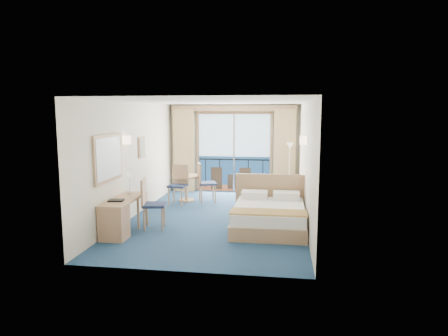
% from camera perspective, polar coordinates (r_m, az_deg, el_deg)
% --- Properties ---
extents(floor, '(6.50, 6.50, 0.00)m').
position_cam_1_polar(floor, '(9.46, -0.92, -7.10)').
color(floor, navy).
rests_on(floor, ground).
extents(room_walls, '(4.04, 6.54, 2.72)m').
position_cam_1_polar(room_walls, '(9.16, -0.95, 3.70)').
color(room_walls, silver).
rests_on(room_walls, ground).
extents(balcony_door, '(2.36, 0.03, 2.52)m').
position_cam_1_polar(balcony_door, '(12.39, 1.41, 1.87)').
color(balcony_door, navy).
rests_on(balcony_door, room_walls).
extents(curtain_left, '(0.65, 0.22, 2.55)m').
position_cam_1_polar(curtain_left, '(12.51, -5.71, 2.50)').
color(curtain_left, tan).
rests_on(curtain_left, room_walls).
extents(curtain_right, '(0.65, 0.22, 2.55)m').
position_cam_1_polar(curtain_right, '(12.15, 8.64, 2.29)').
color(curtain_right, tan).
rests_on(curtain_right, room_walls).
extents(pelmet, '(3.80, 0.25, 0.18)m').
position_cam_1_polar(pelmet, '(12.21, 1.40, 8.54)').
color(pelmet, tan).
rests_on(pelmet, room_walls).
extents(mirror, '(0.05, 1.25, 0.95)m').
position_cam_1_polar(mirror, '(8.32, -16.19, 1.37)').
color(mirror, tan).
rests_on(mirror, room_walls).
extents(wall_print, '(0.04, 0.42, 0.52)m').
position_cam_1_polar(wall_print, '(10.11, -11.64, 2.93)').
color(wall_print, tan).
rests_on(wall_print, room_walls).
extents(sconce_left, '(0.18, 0.18, 0.18)m').
position_cam_1_polar(sconce_left, '(9.10, -13.75, 3.90)').
color(sconce_left, beige).
rests_on(sconce_left, room_walls).
extents(sconce_right, '(0.18, 0.18, 0.18)m').
position_cam_1_polar(sconce_right, '(8.90, 11.34, 3.89)').
color(sconce_right, beige).
rests_on(sconce_right, room_walls).
extents(bed, '(1.64, 1.95, 1.03)m').
position_cam_1_polar(bed, '(8.59, 6.48, -6.72)').
color(bed, tan).
rests_on(bed, ground).
extents(nightstand, '(0.38, 0.37, 0.50)m').
position_cam_1_polar(nightstand, '(9.78, 9.99, -5.19)').
color(nightstand, '#AC7B5B').
rests_on(nightstand, ground).
extents(phone, '(0.18, 0.16, 0.07)m').
position_cam_1_polar(phone, '(9.71, 9.92, -3.55)').
color(phone, silver).
rests_on(phone, nightstand).
extents(armchair, '(0.85, 0.87, 0.71)m').
position_cam_1_polar(armchair, '(11.41, 8.27, -2.75)').
color(armchair, '#40444D').
rests_on(armchair, ground).
extents(floor_lamp, '(0.22, 0.22, 1.58)m').
position_cam_1_polar(floor_lamp, '(11.83, 9.38, 1.73)').
color(floor_lamp, silver).
rests_on(floor_lamp, ground).
extents(desk, '(0.52, 1.50, 0.70)m').
position_cam_1_polar(desk, '(8.18, -15.14, -6.97)').
color(desk, tan).
rests_on(desk, ground).
extents(desk_chair, '(0.54, 0.53, 1.07)m').
position_cam_1_polar(desk_chair, '(8.61, -10.58, -4.62)').
color(desk_chair, '#212C4D').
rests_on(desk_chair, ground).
extents(folder, '(0.33, 0.27, 0.03)m').
position_cam_1_polar(folder, '(8.27, -15.15, -4.48)').
color(folder, black).
rests_on(folder, desk).
extents(desk_lamp, '(0.11, 0.11, 0.42)m').
position_cam_1_polar(desk_lamp, '(8.86, -13.38, -1.62)').
color(desk_lamp, silver).
rests_on(desk_lamp, desk).
extents(round_table, '(0.79, 0.79, 0.71)m').
position_cam_1_polar(round_table, '(11.17, -5.43, -1.96)').
color(round_table, tan).
rests_on(round_table, ground).
extents(table_chair_a, '(0.60, 0.60, 1.09)m').
position_cam_1_polar(table_chair_a, '(10.96, -2.89, -1.74)').
color(table_chair_a, '#212C4D').
rests_on(table_chair_a, ground).
extents(table_chair_b, '(0.51, 0.52, 1.06)m').
position_cam_1_polar(table_chair_b, '(10.80, -6.47, -1.99)').
color(table_chair_b, '#212C4D').
rests_on(table_chair_b, ground).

